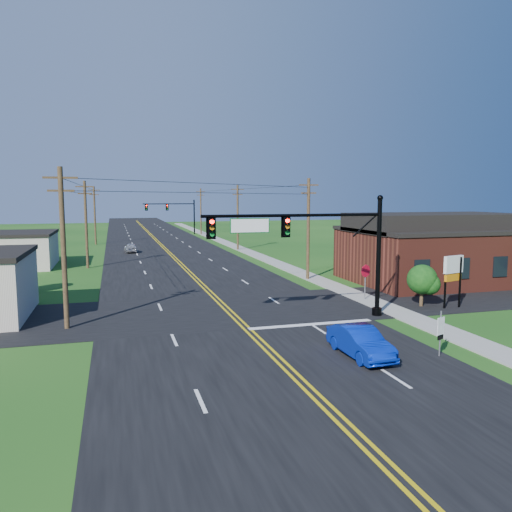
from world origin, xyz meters
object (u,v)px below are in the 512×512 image
object	(u,v)px
signal_mast_far	(172,211)
stop_sign	(365,275)
route_sign	(441,330)
signal_mast_main	(311,242)
blue_car	(360,343)

from	to	relation	value
signal_mast_far	stop_sign	bearing A→B (deg)	-84.98
signal_mast_far	route_sign	world-z (taller)	signal_mast_far
signal_mast_main	signal_mast_far	distance (m)	72.00
signal_mast_main	route_sign	world-z (taller)	signal_mast_main
route_sign	stop_sign	distance (m)	12.80
route_sign	stop_sign	world-z (taller)	stop_sign
stop_sign	blue_car	bearing A→B (deg)	-139.18
signal_mast_far	route_sign	bearing A→B (deg)	-87.81
signal_mast_main	signal_mast_far	bearing A→B (deg)	89.92
signal_mast_far	stop_sign	world-z (taller)	signal_mast_far
signal_mast_main	signal_mast_far	size ratio (longest dim) A/B	1.03
blue_car	route_sign	distance (m)	3.74
signal_mast_main	stop_sign	world-z (taller)	signal_mast_main
signal_mast_far	route_sign	distance (m)	80.14
signal_mast_main	blue_car	size ratio (longest dim) A/B	2.68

